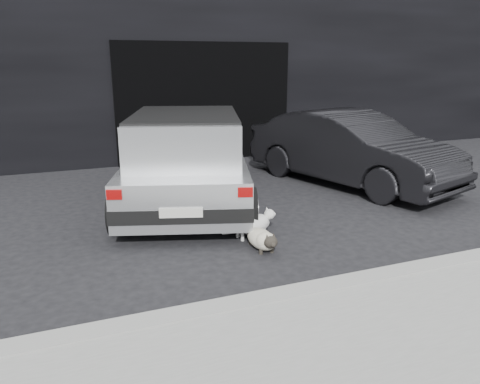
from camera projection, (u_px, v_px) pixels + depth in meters
name	position (u px, v px, depth m)	size (l,w,h in m)	color
ground	(225.00, 217.00, 6.84)	(80.00, 80.00, 0.00)	black
building_facade	(181.00, 48.00, 11.89)	(34.00, 4.00, 5.00)	black
garage_opening	(206.00, 102.00, 10.41)	(4.00, 0.10, 2.60)	black
curb	(400.00, 275.00, 4.86)	(18.00, 0.25, 0.12)	gray
silver_hatchback	(187.00, 155.00, 7.25)	(2.86, 4.26, 1.45)	silver
second_car	(350.00, 148.00, 8.50)	(1.40, 4.03, 1.33)	black
cat_siamese	(263.00, 240.00, 5.61)	(0.30, 0.85, 0.29)	beige
cat_white	(254.00, 224.00, 6.02)	(0.79, 0.31, 0.37)	silver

